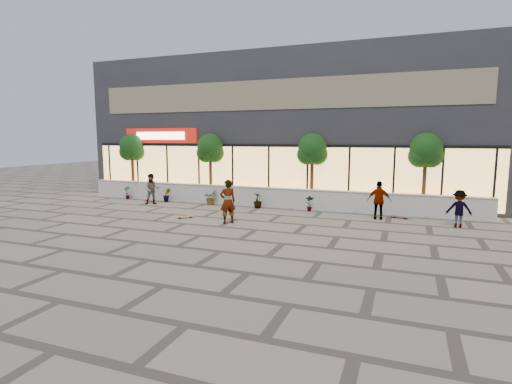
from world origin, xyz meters
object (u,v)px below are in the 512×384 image
(tree_west, at_px, (132,149))
(skater_right_far, at_px, (459,209))
(tree_midwest, at_px, (210,150))
(skateboard_left, at_px, (149,200))
(tree_east, at_px, (426,152))
(skateboard_right_far, at_px, (399,217))
(skater_center, at_px, (228,201))
(tree_mideast, at_px, (312,151))
(skateboard_center, at_px, (185,216))
(skateboard_right_near, at_px, (400,216))
(skater_left, at_px, (152,189))
(skater_right_near, at_px, (379,200))

(tree_west, height_order, skater_right_far, tree_west)
(tree_midwest, relative_size, skateboard_left, 5.20)
(tree_east, xyz_separation_m, skateboard_right_far, (-1.05, -1.50, -2.91))
(skater_right_far, bearing_deg, skater_center, 15.89)
(tree_midwest, height_order, tree_mideast, same)
(skateboard_center, distance_m, skateboard_left, 5.71)
(skater_center, height_order, skateboard_right_far, skater_center)
(tree_west, bearing_deg, skateboard_right_near, -5.36)
(skater_left, distance_m, skateboard_center, 4.66)
(tree_west, distance_m, skater_right_far, 18.60)
(tree_midwest, distance_m, skateboard_center, 5.93)
(tree_west, distance_m, tree_east, 17.00)
(skateboard_right_far, bearing_deg, tree_mideast, 161.83)
(skater_right_far, height_order, skateboard_right_near, skater_right_far)
(skater_right_far, xyz_separation_m, skateboard_left, (-16.03, 1.13, -0.70))
(tree_midwest, relative_size, skateboard_right_near, 4.47)
(tree_west, bearing_deg, skateboard_right_far, -5.37)
(tree_west, relative_size, skateboard_center, 5.43)
(skater_left, distance_m, skater_right_far, 15.25)
(skateboard_left, xyz_separation_m, skateboard_right_far, (13.70, -0.00, -0.00))
(tree_east, distance_m, skateboard_left, 15.11)
(tree_west, bearing_deg, tree_midwest, 0.00)
(tree_east, height_order, skater_right_near, tree_east)
(tree_mideast, relative_size, skater_right_near, 2.24)
(skater_center, relative_size, skateboard_right_near, 2.17)
(tree_east, relative_size, skateboard_right_far, 5.42)
(tree_mideast, relative_size, skater_left, 2.29)
(skater_right_far, bearing_deg, skateboard_right_near, -26.43)
(skater_left, xyz_separation_m, skateboard_right_far, (12.91, 0.80, -0.78))
(tree_mideast, height_order, skater_left, tree_mideast)
(skater_center, bearing_deg, skater_right_far, 156.25)
(skateboard_center, bearing_deg, skateboard_right_far, -24.58)
(skater_right_far, bearing_deg, tree_west, -8.34)
(skater_center, xyz_separation_m, skater_left, (-6.00, 2.99, -0.09))
(skater_center, xyz_separation_m, skateboard_left, (-6.79, 3.79, -0.88))
(skateboard_right_near, height_order, skateboard_right_far, skateboard_right_near)
(skater_right_far, distance_m, skateboard_left, 16.09)
(tree_east, height_order, skateboard_right_far, tree_east)
(skateboard_center, bearing_deg, skateboard_right_near, -24.68)
(skater_left, relative_size, skater_right_near, 0.98)
(tree_mideast, bearing_deg, tree_west, 180.00)
(tree_east, relative_size, skater_center, 2.06)
(tree_east, bearing_deg, skater_left, -170.64)
(tree_midwest, relative_size, skateboard_center, 5.43)
(tree_west, relative_size, tree_mideast, 1.00)
(skater_center, xyz_separation_m, skater_right_far, (9.24, 2.66, -0.18))
(skater_center, height_order, skateboard_left, skater_center)
(skater_right_near, bearing_deg, tree_west, -10.87)
(tree_east, bearing_deg, skateboard_center, -153.94)
(skateboard_center, height_order, skateboard_left, skateboard_center)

